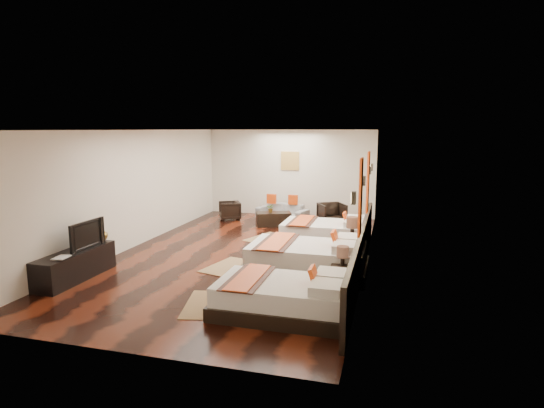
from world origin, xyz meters
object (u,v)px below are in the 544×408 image
(tv_console, at_px, (76,265))
(tv, at_px, (83,235))
(armchair_left, at_px, (230,211))
(table_plant, at_px, (271,208))
(book, at_px, (55,257))
(figurine, at_px, (100,234))
(nightstand_a, at_px, (342,274))
(armchair_right, at_px, (332,214))
(coffee_table, at_px, (274,219))
(bed_mid, at_px, (308,258))
(nightstand_b, at_px, (352,245))
(bed_near, at_px, (284,297))
(sofa, at_px, (282,211))
(bed_far, at_px, (326,233))

(tv_console, distance_m, tv, 0.59)
(armchair_left, xyz_separation_m, table_plant, (1.47, -0.47, 0.23))
(book, height_order, figurine, figurine)
(nightstand_a, height_order, book, nightstand_a)
(tv_console, relative_size, armchair_left, 2.83)
(armchair_right, bearing_deg, coffee_table, 168.07)
(tv_console, distance_m, armchair_left, 6.07)
(bed_mid, relative_size, tv_console, 1.30)
(nightstand_b, relative_size, table_plant, 3.86)
(book, xyz_separation_m, armchair_right, (4.05, 6.55, -0.23))
(coffee_table, bearing_deg, nightstand_b, -48.96)
(bed_near, distance_m, tv, 4.25)
(tv, distance_m, coffee_table, 5.85)
(nightstand_a, distance_m, book, 5.11)
(tv, relative_size, sofa, 0.57)
(bed_mid, bearing_deg, sofa, 109.48)
(tv_console, height_order, tv, tv)
(bed_far, distance_m, sofa, 3.25)
(sofa, bearing_deg, table_plant, -78.27)
(bed_near, bearing_deg, nightstand_a, 59.82)
(nightstand_b, distance_m, tv_console, 5.60)
(tv_console, bearing_deg, nightstand_a, 8.78)
(bed_mid, bearing_deg, nightstand_a, -45.18)
(book, height_order, sofa, book)
(bed_mid, distance_m, book, 4.66)
(bed_near, height_order, nightstand_a, same)
(book, bearing_deg, figurine, 90.00)
(armchair_right, bearing_deg, bed_mid, -117.45)
(figurine, xyz_separation_m, table_plant, (2.32, 4.76, -0.18))
(book, bearing_deg, bed_far, 46.19)
(figurine, bearing_deg, tv, -84.92)
(bed_near, height_order, tv, tv)
(nightstand_a, relative_size, tv, 0.84)
(bed_mid, distance_m, tv, 4.38)
(bed_far, bearing_deg, sofa, 123.52)
(coffee_table, bearing_deg, armchair_left, 162.99)
(nightstand_a, bearing_deg, book, -165.75)
(nightstand_a, bearing_deg, sofa, 113.56)
(tv_console, relative_size, armchair_right, 2.46)
(table_plant, bearing_deg, sofa, 85.36)
(nightstand_a, distance_m, nightstand_b, 1.86)
(bed_mid, height_order, book, bed_mid)
(tv_console, bearing_deg, sofa, 69.95)
(tv, bearing_deg, coffee_table, -22.84)
(bed_mid, height_order, armchair_right, bed_mid)
(bed_mid, xyz_separation_m, table_plant, (-1.88, 4.03, 0.22))
(bed_near, xyz_separation_m, armchair_left, (-3.35, 6.54, 0.02))
(armchair_left, distance_m, coffee_table, 1.63)
(bed_far, xyz_separation_m, tv, (-4.15, -3.66, 0.54))
(tv, bearing_deg, book, 177.00)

